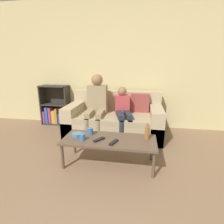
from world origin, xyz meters
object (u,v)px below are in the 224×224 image
bookshelf (55,109)px  couch (115,120)px  coffee_table (109,141)px  bottle (147,133)px  cup_far (90,131)px  snack_bowl (77,135)px  tv_remote_1 (99,140)px  cup_near (82,137)px  person_adult (97,101)px  person_child (123,110)px  tv_remote_0 (114,142)px

bookshelf → couch: bearing=-15.5°
coffee_table → bottle: bottle is taller
cup_far → snack_bowl: cup_far is taller
cup_far → tv_remote_1: cup_far is taller
couch → coffee_table: couch is taller
tv_remote_1 → snack_bowl: (-0.34, 0.08, 0.01)m
couch → cup_near: couch is taller
coffee_table → snack_bowl: (-0.46, 0.02, 0.06)m
tv_remote_1 → couch: bearing=123.4°
person_adult → tv_remote_1: person_adult is taller
coffee_table → tv_remote_1: size_ratio=7.49×
coffee_table → cup_near: bearing=-164.5°
bookshelf → cup_near: size_ratio=9.82×
cup_near → coffee_table: bearing=15.5°
person_child → cup_far: (-0.38, -0.84, -0.11)m
coffee_table → cup_far: cup_far is taller
cup_far → bottle: size_ratio=0.44×
person_adult → snack_bowl: (-0.04, -0.97, -0.27)m
couch → cup_far: size_ratio=18.24×
couch → person_child: bearing=-35.9°
coffee_table → bottle: (0.50, 0.08, 0.13)m
couch → coffee_table: bearing=-85.3°
coffee_table → person_adult: (-0.42, 0.99, 0.33)m
tv_remote_0 → cup_near: bearing=-161.6°
couch → person_adult: 0.52m
person_adult → cup_near: 1.12m
bookshelf → person_adult: (1.11, -0.48, 0.32)m
couch → bookshelf: bookshelf is taller
bookshelf → person_adult: size_ratio=0.76×
coffee_table → person_adult: size_ratio=1.08×
bottle → coffee_table: bearing=-171.0°
cup_near → cup_far: bearing=76.3°
person_adult → snack_bowl: 1.01m
couch → tv_remote_0: 1.20m
cup_far → bottle: bottle is taller
tv_remote_1 → cup_far: bearing=169.7°
tv_remote_1 → snack_bowl: size_ratio=1.14×
tv_remote_1 → bottle: 0.64m
coffee_table → cup_near: size_ratio=13.95×
person_child → couch: bearing=129.5°
tv_remote_0 → cup_far: bearing=170.1°
cup_near → cup_far: size_ratio=0.91×
person_child → coffee_table: bearing=-109.7°
coffee_table → cup_far: bearing=159.7°
couch → person_child: (0.17, -0.12, 0.26)m
person_child → tv_remote_0: (-0.00, -1.06, -0.15)m
coffee_table → cup_near: cup_near is taller
person_child → cup_far: person_child is taller
bookshelf → tv_remote_0: size_ratio=4.99×
person_adult → cup_far: bearing=-83.5°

